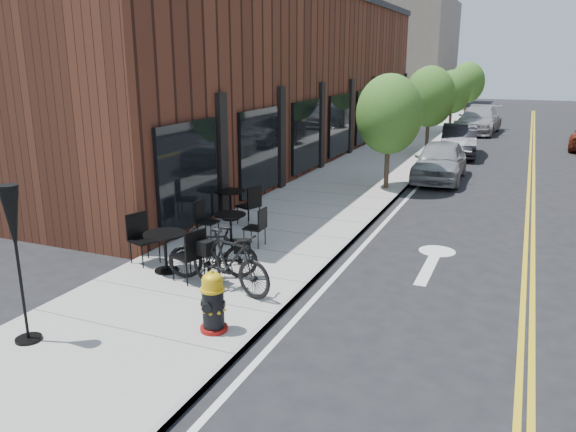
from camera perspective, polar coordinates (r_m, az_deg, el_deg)
The scene contains 18 objects.
ground at distance 11.13m, azimuth 2.00°, elevation -7.38°, with size 120.00×120.00×0.00m, color black.
sidewalk_near at distance 20.82m, azimuth 6.78°, elevation 3.61°, with size 4.00×70.00×0.12m, color #9E9B93.
building_near at distance 25.68m, azimuth -0.29°, elevation 13.71°, with size 5.00×28.00×7.00m, color #452216.
bg_building_left at distance 58.75m, azimuth 12.04°, elevation 15.91°, with size 8.00×14.00×10.00m, color #726656.
tree_near_a at distance 19.14m, azimuth 10.25°, elevation 10.14°, with size 2.20×2.20×3.81m.
tree_near_b at distance 26.96m, azimuth 14.20°, elevation 11.67°, with size 2.30×2.30×3.98m.
tree_near_c at distance 34.88m, azimuth 16.35°, elevation 12.00°, with size 2.10×2.10×3.67m.
tree_near_d at distance 42.82m, azimuth 17.76°, elevation 12.80°, with size 2.40×2.40×4.11m.
fire_hydrant at distance 9.14m, azimuth -7.62°, elevation -8.70°, with size 0.55×0.55×1.03m.
bicycle_left at distance 11.25m, azimuth -7.65°, elevation -3.69°, with size 0.50×1.79×1.07m, color black.
bicycle_right at distance 10.56m, azimuth -5.98°, elevation -4.61°, with size 0.56×1.98×1.19m, color black.
bistro_set_a at distance 11.76m, azimuth -12.37°, elevation -3.03°, with size 2.04×1.12×1.08m.
bistro_set_b at distance 13.39m, azimuth -5.84°, elevation -0.80°, with size 1.70×0.74×0.92m.
bistro_set_c at distance 15.38m, azimuth -5.87°, elevation 1.58°, with size 1.96×1.10×1.04m.
patio_umbrella at distance 9.22m, azimuth -26.08°, elevation -1.41°, with size 0.40×0.40×2.48m.
parked_car_a at distance 21.62m, azimuth 15.18°, elevation 5.44°, with size 1.73×4.29×1.46m, color gray.
parked_car_b at distance 27.44m, azimuth 16.99°, elevation 7.35°, with size 1.54×4.41×1.45m, color black.
parked_car_c at distance 36.57m, azimuth 18.80°, elevation 9.23°, with size 2.26×5.55×1.61m, color #9D9DA1.
Camera 1 is at (3.65, -9.58, 4.34)m, focal length 35.00 mm.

